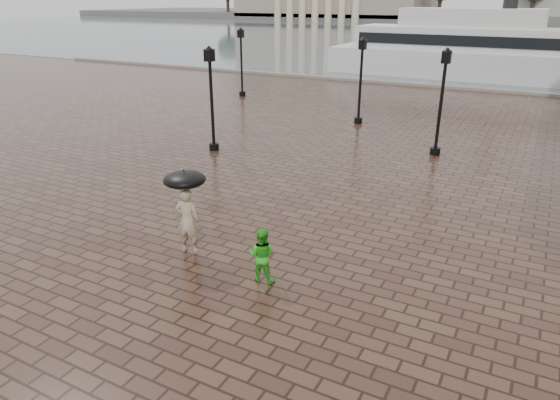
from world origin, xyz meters
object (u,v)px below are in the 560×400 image
at_px(adult_pedestrian, 188,221).
at_px(child_pedestrian, 262,255).
at_px(ferry_near, 468,50).
at_px(street_lamps, 365,82).

height_order(adult_pedestrian, child_pedestrian, adult_pedestrian).
height_order(child_pedestrian, ferry_near, ferry_near).
xyz_separation_m(street_lamps, adult_pedestrian, (0.67, -15.97, -1.40)).
relative_size(adult_pedestrian, ferry_near, 0.08).
distance_m(street_lamps, child_pedestrian, 16.73).
bearing_deg(ferry_near, adult_pedestrian, -90.65).
bearing_deg(adult_pedestrian, street_lamps, -103.66).
distance_m(adult_pedestrian, ferry_near, 36.83).
distance_m(adult_pedestrian, child_pedestrian, 2.53).
bearing_deg(street_lamps, child_pedestrian, -79.08).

